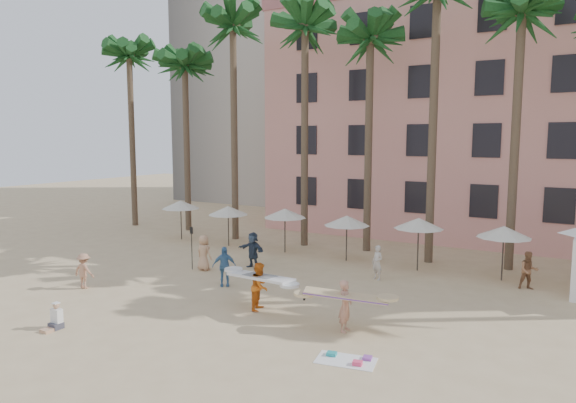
# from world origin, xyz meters

# --- Properties ---
(ground) EXTENTS (120.00, 120.00, 0.00)m
(ground) POSITION_xyz_m (0.00, 0.00, 0.00)
(ground) COLOR #D1B789
(ground) RESTS_ON ground
(pink_hotel) EXTENTS (35.00, 14.00, 16.00)m
(pink_hotel) POSITION_xyz_m (7.00, 26.00, 8.00)
(pink_hotel) COLOR #E29589
(pink_hotel) RESTS_ON ground
(palm_row) EXTENTS (44.40, 5.40, 16.30)m
(palm_row) POSITION_xyz_m (0.51, 15.00, 12.97)
(palm_row) COLOR brown
(palm_row) RESTS_ON ground
(umbrella_row) EXTENTS (22.50, 2.70, 2.73)m
(umbrella_row) POSITION_xyz_m (-3.00, 12.50, 2.33)
(umbrella_row) COLOR #332B23
(umbrella_row) RESTS_ON ground
(beach_towel) EXTENTS (1.95, 1.31, 0.14)m
(beach_towel) POSITION_xyz_m (4.26, 0.70, 0.03)
(beach_towel) COLOR white
(beach_towel) RESTS_ON ground
(carrier_yellow) EXTENTS (2.97, 1.73, 1.83)m
(carrier_yellow) POSITION_xyz_m (3.20, 2.89, 1.02)
(carrier_yellow) COLOR tan
(carrier_yellow) RESTS_ON ground
(carrier_white) EXTENTS (3.31, 1.50, 1.89)m
(carrier_white) POSITION_xyz_m (-0.65, 3.31, 1.01)
(carrier_white) COLOR orange
(carrier_white) RESTS_ON ground
(beachgoers) EXTENTS (18.39, 10.73, 1.88)m
(beachgoers) POSITION_xyz_m (-3.10, 7.27, 0.89)
(beachgoers) COLOR #97623E
(beachgoers) RESTS_ON ground
(paddle) EXTENTS (0.18, 0.04, 2.23)m
(paddle) POSITION_xyz_m (-7.11, 6.75, 1.41)
(paddle) COLOR black
(paddle) RESTS_ON ground
(seated_man) EXTENTS (0.42, 0.73, 0.95)m
(seated_man) POSITION_xyz_m (-5.77, -2.11, 0.33)
(seated_man) COLOR #3F3F4C
(seated_man) RESTS_ON ground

